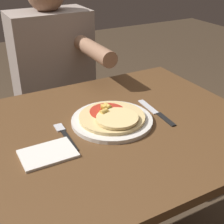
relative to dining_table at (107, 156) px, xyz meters
The scene contains 7 objects.
dining_table is the anchor object (origin of this frame).
plate 0.13m from the dining_table, 35.86° to the left, with size 0.28×0.28×0.01m.
pizza 0.15m from the dining_table, 30.10° to the left, with size 0.23×0.23×0.04m.
fork 0.19m from the dining_table, behind, with size 0.03×0.18×0.00m.
knife 0.24m from the dining_table, ahead, with size 0.03×0.22×0.00m.
napkin 0.26m from the dining_table, 166.05° to the right, with size 0.16×0.11×0.01m.
person_diner 0.67m from the dining_table, 86.44° to the left, with size 0.39×0.52×1.17m.
Camera 1 is at (-0.42, -0.80, 1.27)m, focal length 50.00 mm.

